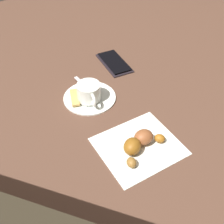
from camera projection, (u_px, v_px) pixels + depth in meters
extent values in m
plane|color=#503427|center=(104.00, 120.00, 0.70)|extent=(1.80, 1.80, 0.00)
cylinder|color=white|center=(90.00, 97.00, 0.76)|extent=(0.14, 0.14, 0.01)
cylinder|color=white|center=(89.00, 92.00, 0.73)|extent=(0.06, 0.06, 0.05)
cylinder|color=black|center=(89.00, 91.00, 0.73)|extent=(0.05, 0.05, 0.00)
torus|color=white|center=(93.00, 100.00, 0.71)|extent=(0.04, 0.02, 0.04)
cube|color=silver|center=(85.00, 86.00, 0.79)|extent=(0.10, 0.01, 0.00)
ellipsoid|color=silver|center=(97.00, 97.00, 0.75)|extent=(0.03, 0.02, 0.01)
cube|color=tan|center=(75.00, 97.00, 0.75)|extent=(0.07, 0.05, 0.01)
cube|color=silver|center=(139.00, 146.00, 0.64)|extent=(0.17, 0.19, 0.00)
ellipsoid|color=#985B19|center=(160.00, 138.00, 0.64)|extent=(0.03, 0.03, 0.02)
ellipsoid|color=brown|center=(144.00, 137.00, 0.63)|extent=(0.05, 0.05, 0.03)
ellipsoid|color=brown|center=(132.00, 146.00, 0.61)|extent=(0.06, 0.06, 0.03)
ellipsoid|color=brown|center=(131.00, 162.00, 0.59)|extent=(0.03, 0.03, 0.02)
cube|color=black|center=(114.00, 63.00, 0.88)|extent=(0.15, 0.09, 0.01)
cube|color=black|center=(114.00, 61.00, 0.88)|extent=(0.14, 0.08, 0.00)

